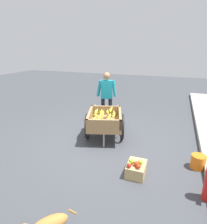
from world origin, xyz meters
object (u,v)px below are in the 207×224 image
fruit_cart (105,122)px  plastic_bucket (198,162)px  apple_crate (136,168)px  vendor_person (107,93)px

fruit_cart → plastic_bucket: bearing=74.0°
apple_crate → vendor_person: bearing=-149.0°
fruit_cart → vendor_person: (-1.09, -0.34, 0.45)m
fruit_cart → vendor_person: vendor_person is taller
fruit_cart → apple_crate: 1.65m
fruit_cart → plastic_bucket: fruit_cart is taller
plastic_bucket → apple_crate: 1.23m
apple_crate → plastic_bucket: bearing=120.4°
fruit_cart → apple_crate: size_ratio=4.09×
vendor_person → apple_crate: (2.31, 1.39, -0.76)m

